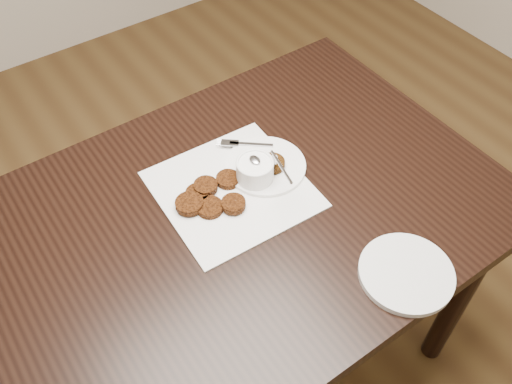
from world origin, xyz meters
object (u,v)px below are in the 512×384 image
Objects in this scene: napkin at (232,189)px; sauce_ramekin at (255,162)px; plate_with_patty at (265,164)px; plate_empty at (406,273)px; table at (228,306)px.

sauce_ramekin is at bearing -7.44° from napkin.
sauce_ramekin is 0.63× the size of plate_with_patty.
napkin is at bearing -173.22° from plate_with_patty.
plate_with_patty is 0.41m from plate_empty.
table is 6.65× the size of plate_with_patty.
sauce_ramekin is 0.07m from plate_with_patty.
sauce_ramekin reaches higher than napkin.
napkin is 1.68× the size of plate_empty.
plate_empty reaches higher than napkin.
plate_empty reaches higher than table.
sauce_ramekin is at bearing -155.71° from plate_with_patty.
table is at bearing -156.74° from sauce_ramekin.
table is 3.93× the size of napkin.
plate_with_patty is 1.00× the size of plate_empty.
napkin reaches higher than table.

